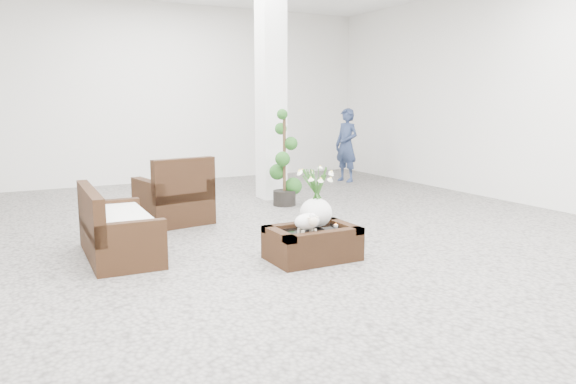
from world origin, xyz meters
name	(u,v)px	position (x,y,z in m)	size (l,w,h in m)	color
ground	(284,243)	(0.00, 0.00, 0.00)	(11.00, 11.00, 0.00)	gray
column	(271,93)	(1.20, 2.80, 1.75)	(0.40, 0.40, 3.50)	white
coffee_table	(312,245)	(-0.04, -0.71, 0.16)	(0.90, 0.60, 0.31)	#351F0F
sheep_figurine	(307,223)	(-0.16, -0.81, 0.42)	(0.28, 0.23, 0.21)	white
planter_narcissus	(316,190)	(0.06, -0.61, 0.71)	(0.44, 0.44, 0.80)	white
tealight	(336,225)	(0.26, -0.69, 0.33)	(0.04, 0.04, 0.03)	white
armchair	(173,190)	(-0.81, 1.68, 0.45)	(0.85, 0.81, 0.90)	#351F0F
loveseat	(119,222)	(-1.79, 0.33, 0.37)	(1.40, 0.67, 0.75)	#351F0F
topiary	(284,159)	(1.08, 2.09, 0.74)	(0.39, 0.39, 1.47)	#1D4A18
shopper	(346,145)	(3.36, 3.80, 0.73)	(0.54, 0.35, 1.47)	navy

